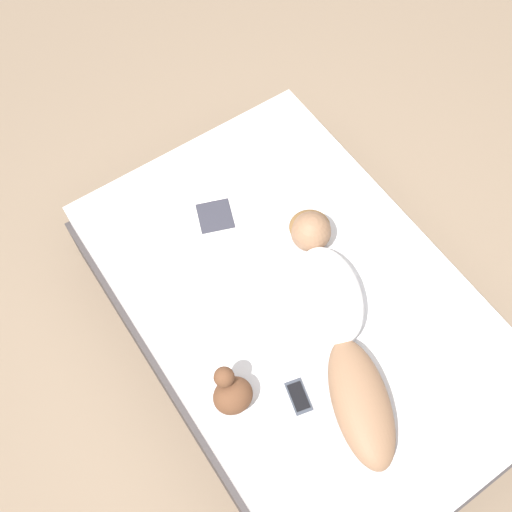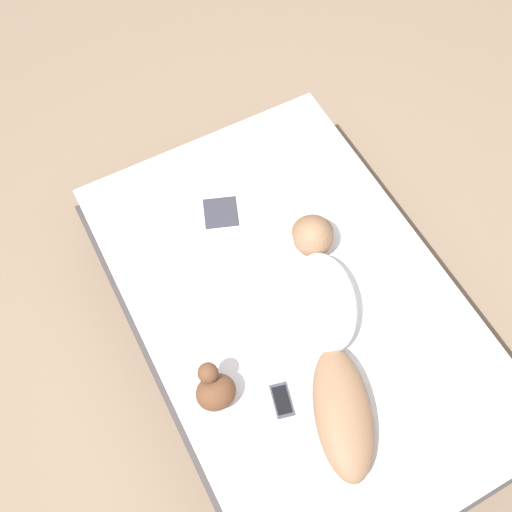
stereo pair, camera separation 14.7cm
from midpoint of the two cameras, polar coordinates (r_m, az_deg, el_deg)
The scene contains 6 objects.
ground_plane at distance 3.40m, azimuth 2.46°, elevation -7.86°, with size 12.00×12.00×0.00m, color #7A6651.
bed at distance 3.14m, azimuth 2.65°, elevation -6.14°, with size 1.51×2.29×0.56m.
person at distance 2.76m, azimuth 6.11°, elevation -5.87°, with size 0.68×1.25×0.20m.
open_magazine at distance 3.10m, azimuth -7.59°, elevation 3.23°, with size 0.60×0.43×0.01m.
cell_phone at distance 2.72m, azimuth 2.50°, elevation -13.31°, with size 0.12×0.17×0.01m.
plush_toy at distance 2.64m, azimuth -3.96°, elevation -12.97°, with size 0.18×0.19×0.22m.
Camera 1 is at (-0.83, -0.84, 3.19)m, focal length 42.00 mm.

